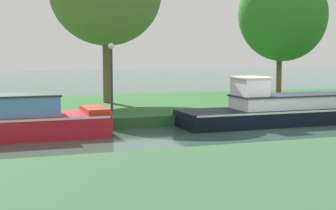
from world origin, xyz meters
TOP-DOWN VIEW (x-y plane):
  - ground_plane at (0.00, 0.00)m, footprint 120.00×120.00m
  - riverbank_far at (0.00, 7.00)m, footprint 72.00×10.00m
  - black_barge at (2.18, 1.20)m, footprint 10.55×2.12m
  - willow_tree_centre at (6.00, 8.97)m, footprint 5.24×3.91m
  - lamp_post at (-4.94, 4.01)m, footprint 0.24×0.24m
  - mooring_post_near at (-8.11, 2.54)m, footprint 0.14×0.14m
  - mooring_post_far at (0.92, 2.54)m, footprint 0.18×0.18m

SIDE VIEW (x-z plane):
  - ground_plane at x=0.00m, z-range 0.00..0.00m
  - riverbank_far at x=0.00m, z-range 0.00..0.40m
  - black_barge at x=2.18m, z-range -0.40..1.45m
  - mooring_post_far at x=0.92m, z-range 0.40..1.15m
  - mooring_post_near at x=-8.11m, z-range 0.40..1.28m
  - lamp_post at x=-4.94m, z-range 0.77..3.49m
  - willow_tree_centre at x=6.00m, z-range 1.31..8.29m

